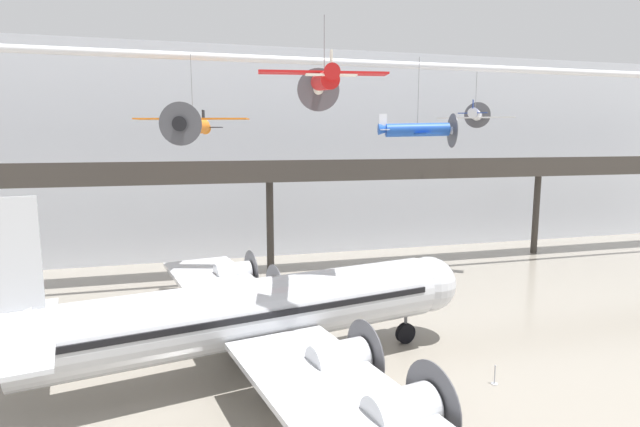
{
  "coord_description": "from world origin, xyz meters",
  "views": [
    {
      "loc": [
        -7.81,
        -22.18,
        12.83
      ],
      "look_at": [
        0.09,
        6.89,
        8.31
      ],
      "focal_mm": 28.0,
      "sensor_mm": 36.0,
      "label": 1
    }
  ],
  "objects": [
    {
      "name": "suspended_plane_orange_highwing",
      "position": [
        -7.07,
        15.82,
        13.79
      ],
      "size": [
        8.2,
        6.92,
        6.46
      ],
      "rotation": [
        0.0,
        0.0,
        4.42
      ],
      "color": "orange"
    },
    {
      "name": "suspended_plane_white_twin",
      "position": [
        18.04,
        18.85,
        15.02
      ],
      "size": [
        6.17,
        5.75,
        4.97
      ],
      "rotation": [
        0.0,
        0.0,
        0.93
      ],
      "color": "silver"
    },
    {
      "name": "suspended_plane_blue_trainer",
      "position": [
        9.31,
        12.71,
        13.47
      ],
      "size": [
        6.06,
        7.31,
        6.67
      ],
      "rotation": [
        0.0,
        0.0,
        6.07
      ],
      "color": "#1E4CAD"
    },
    {
      "name": "airliner_silver_main",
      "position": [
        -4.95,
        3.37,
        3.59
      ],
      "size": [
        28.09,
        32.36,
        10.41
      ],
      "rotation": [
        0.0,
        0.0,
        0.2
      ],
      "color": "silver",
      "rests_on": "ground"
    },
    {
      "name": "mezzanine_walkway",
      "position": [
        0.0,
        24.02,
        9.22
      ],
      "size": [
        110.0,
        3.2,
        10.91
      ],
      "color": "#38332D",
      "rests_on": "ground"
    },
    {
      "name": "suspended_plane_red_highwing",
      "position": [
        -0.92,
        2.37,
        15.73
      ],
      "size": [
        6.59,
        5.41,
        4.51
      ],
      "rotation": [
        0.0,
        0.0,
        1.43
      ],
      "color": "red"
    },
    {
      "name": "ceiling_truss_beam",
      "position": [
        0.0,
        18.72,
        19.13
      ],
      "size": [
        120.0,
        0.6,
        0.6
      ],
      "color": "silver"
    },
    {
      "name": "stanchion_barrier",
      "position": [
        7.57,
        -0.76,
        0.33
      ],
      "size": [
        0.36,
        0.36,
        1.08
      ],
      "color": "#B2B5BA",
      "rests_on": "ground"
    },
    {
      "name": "ground_plane",
      "position": [
        0.0,
        0.0,
        0.0
      ],
      "size": [
        260.0,
        260.0,
        0.0
      ],
      "primitive_type": "plane",
      "color": "gray"
    },
    {
      "name": "hangar_back_wall",
      "position": [
        0.0,
        32.71,
        11.21
      ],
      "size": [
        140.0,
        3.0,
        22.42
      ],
      "color": "silver",
      "rests_on": "ground"
    }
  ]
}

